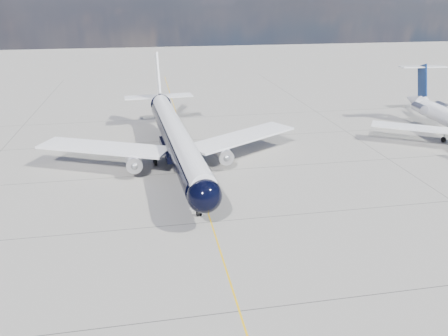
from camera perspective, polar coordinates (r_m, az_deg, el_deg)
The scene contains 3 objects.
ground at distance 67.07m, azimuth -4.31°, elevation 1.05°, with size 320.00×320.00×0.00m, color gray.
taxiway_centerline at distance 62.44m, azimuth -3.80°, elevation -0.53°, with size 0.16×160.00×0.01m, color #F1B40C.
main_airliner at distance 64.78m, azimuth -6.38°, elevation 4.27°, with size 39.62×48.32×13.96m.
Camera 1 is at (-6.26, -32.51, 23.49)m, focal length 35.00 mm.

